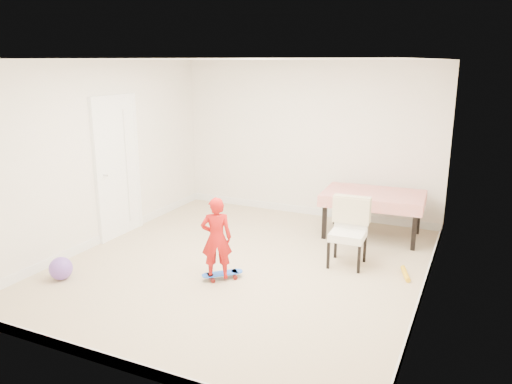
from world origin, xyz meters
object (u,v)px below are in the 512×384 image
at_px(balloon, 61,268).
at_px(child, 217,241).
at_px(dining_table, 372,215).
at_px(dining_chair, 348,233).
at_px(skateboard, 222,276).

bearing_deg(balloon, child, 23.97).
bearing_deg(dining_table, dining_chair, -95.36).
bearing_deg(skateboard, dining_chair, -3.99).
bearing_deg(dining_chair, dining_table, 85.33).
distance_m(child, balloon, 1.94).
xyz_separation_m(dining_chair, child, (-1.30, -1.12, 0.06)).
distance_m(skateboard, balloon, 1.97).
distance_m(dining_chair, child, 1.72).
relative_size(dining_table, dining_chair, 1.65).
xyz_separation_m(dining_chair, skateboard, (-1.27, -1.05, -0.41)).
distance_m(dining_chair, balloon, 3.60).
distance_m(dining_table, dining_chair, 1.26).
relative_size(dining_table, balloon, 5.23).
bearing_deg(balloon, dining_table, 45.46).
bearing_deg(dining_chair, balloon, -150.55).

